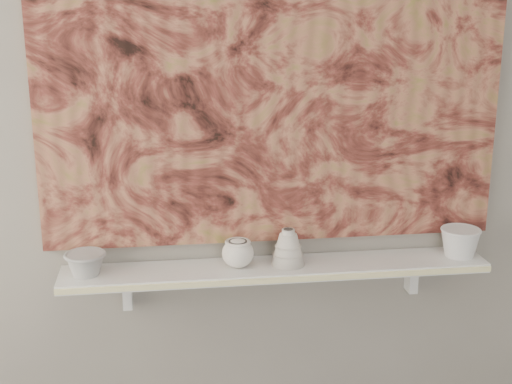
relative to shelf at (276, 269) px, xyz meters
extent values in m
plane|color=gray|center=(0.00, 0.09, 0.44)|extent=(3.60, 0.00, 3.60)
cube|color=white|center=(0.00, 0.00, 0.00)|extent=(1.40, 0.18, 0.03)
cube|color=#F1E7A1|center=(0.00, -0.09, 0.00)|extent=(1.40, 0.01, 0.02)
cube|color=white|center=(-0.49, 0.06, -0.07)|extent=(0.03, 0.06, 0.12)
cube|color=white|center=(0.49, 0.06, -0.07)|extent=(0.03, 0.06, 0.12)
cube|color=brown|center=(0.00, 0.08, 0.62)|extent=(1.50, 0.02, 1.10)
cube|color=black|center=(0.45, 0.07, 0.32)|extent=(0.09, 0.00, 0.08)
camera|label=1|loc=(-0.36, -2.15, 0.89)|focal=50.00mm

